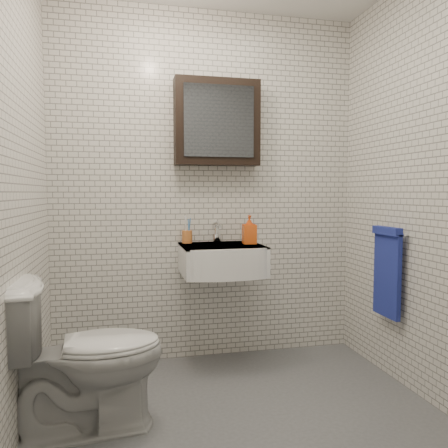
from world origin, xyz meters
name	(u,v)px	position (x,y,z in m)	size (l,w,h in m)	color
ground	(244,423)	(0.00, 0.00, 0.01)	(2.20, 2.00, 0.01)	#505358
room_shell	(245,141)	(0.00, 0.00, 1.47)	(2.22, 2.02, 2.51)	silver
washbasin	(223,259)	(0.05, 0.73, 0.76)	(0.55, 0.50, 0.20)	white
faucet	(217,233)	(0.05, 0.93, 0.92)	(0.06, 0.20, 0.15)	silver
mirror_cabinet	(217,123)	(0.05, 0.93, 1.70)	(0.60, 0.15, 0.60)	black
towel_rail	(387,268)	(1.04, 0.35, 0.72)	(0.09, 0.30, 0.58)	silver
toothbrush_cup	(187,236)	(-0.16, 0.94, 0.90)	(0.09, 0.09, 0.20)	#C76D31
soap_bottle	(249,229)	(0.25, 0.80, 0.95)	(0.09, 0.09, 0.20)	#DB5117
toilet	(85,355)	(-0.80, 0.12, 0.40)	(0.44, 0.77, 0.79)	silver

